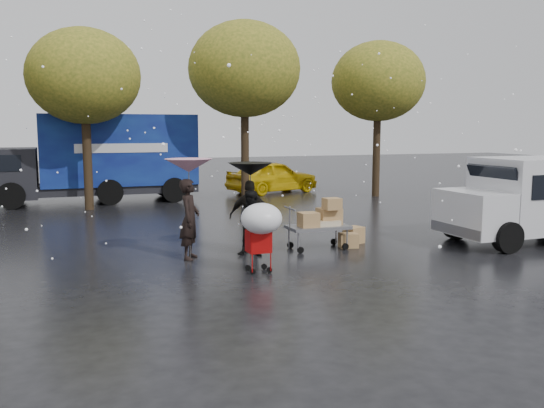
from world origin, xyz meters
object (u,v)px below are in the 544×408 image
object	(u,v)px
shopping_cart	(261,222)
yellow_taxi	(272,176)
vendor_cart	(321,220)
white_van	(538,197)
blue_truck	(98,158)
person_pink	(190,219)
person_black	(251,216)

from	to	relation	value
shopping_cart	yellow_taxi	distance (m)	14.95
vendor_cart	white_van	world-z (taller)	white_van
blue_truck	vendor_cart	bearing A→B (deg)	-68.55
shopping_cart	vendor_cart	bearing A→B (deg)	39.23
person_pink	blue_truck	xyz separation A→B (m)	(-1.23, 11.37, 0.84)
white_van	yellow_taxi	xyz separation A→B (m)	(-2.53, 13.16, -0.41)
person_black	yellow_taxi	size ratio (longest dim) A/B	0.39
vendor_cart	person_black	bearing A→B (deg)	169.93
blue_truck	yellow_taxi	xyz separation A→B (m)	(7.74, 0.69, -1.01)
person_pink	vendor_cart	xyz separation A→B (m)	(3.26, -0.06, -0.19)
person_pink	shopping_cart	bearing A→B (deg)	-123.90
shopping_cart	blue_truck	distance (m)	13.44
white_van	person_pink	bearing A→B (deg)	173.06
vendor_cart	shopping_cart	bearing A→B (deg)	-140.77
vendor_cart	blue_truck	distance (m)	12.32
blue_truck	yellow_taxi	world-z (taller)	blue_truck
vendor_cart	shopping_cart	xyz separation A→B (m)	(-2.20, -1.80, 0.34)
white_van	yellow_taxi	world-z (taller)	white_van
person_pink	shopping_cart	xyz separation A→B (m)	(1.06, -1.85, 0.15)
person_black	vendor_cart	size ratio (longest dim) A/B	1.14
person_black	yellow_taxi	world-z (taller)	person_black
vendor_cart	yellow_taxi	bearing A→B (deg)	74.97
yellow_taxi	white_van	bearing A→B (deg)	174.44
white_van	blue_truck	world-z (taller)	blue_truck
person_black	white_van	xyz separation A→B (m)	(7.51, -1.35, 0.30)
person_pink	yellow_taxi	size ratio (longest dim) A/B	0.42
person_black	shopping_cart	size ratio (longest dim) A/B	1.18
person_pink	vendor_cart	world-z (taller)	person_pink
shopping_cart	person_pink	bearing A→B (deg)	119.78
white_van	blue_truck	size ratio (longest dim) A/B	0.59
white_van	blue_truck	distance (m)	16.17
shopping_cart	person_black	bearing A→B (deg)	77.26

